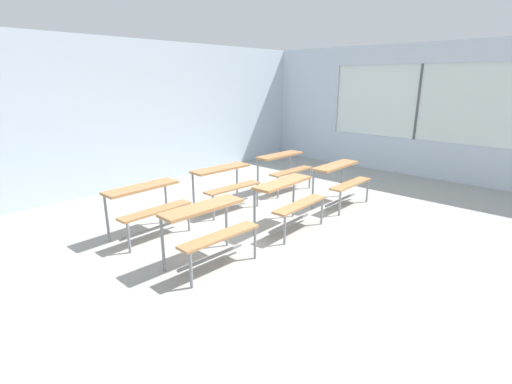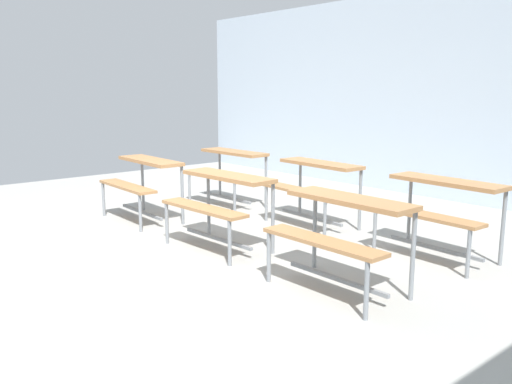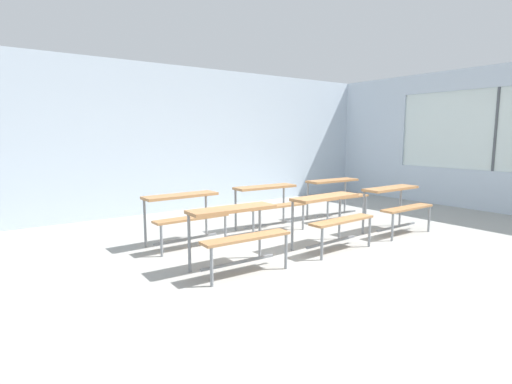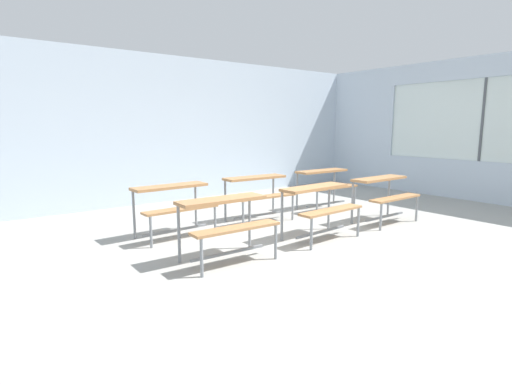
{
  "view_description": "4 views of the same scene",
  "coord_description": "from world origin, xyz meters",
  "px_view_note": "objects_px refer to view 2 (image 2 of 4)",
  "views": [
    {
      "loc": [
        -4.01,
        -2.76,
        2.23
      ],
      "look_at": [
        0.24,
        1.19,
        0.47
      ],
      "focal_mm": 26.24,
      "sensor_mm": 36.0,
      "label": 1
    },
    {
      "loc": [
        4.48,
        -2.59,
        1.58
      ],
      "look_at": [
        -0.1,
        1.34,
        0.42
      ],
      "focal_mm": 37.72,
      "sensor_mm": 36.0,
      "label": 2
    },
    {
      "loc": [
        -3.8,
        -3.3,
        1.6
      ],
      "look_at": [
        -0.53,
        1.23,
        0.79
      ],
      "focal_mm": 28.0,
      "sensor_mm": 36.0,
      "label": 3
    },
    {
      "loc": [
        -3.8,
        -3.3,
        1.6
      ],
      "look_at": [
        -0.42,
        1.13,
        0.66
      ],
      "focal_mm": 28.0,
      "sensor_mm": 36.0,
      "label": 4
    }
  ],
  "objects_px": {
    "desk_bench_r1c0": "(228,164)",
    "desk_bench_r0c2": "(341,221)",
    "desk_bench_r1c1": "(313,178)",
    "desk_bench_r0c0": "(143,174)",
    "desk_bench_r0c1": "(220,193)",
    "desk_bench_r1c2": "(439,199)"
  },
  "relations": [
    {
      "from": "desk_bench_r1c0",
      "to": "desk_bench_r0c2",
      "type": "bearing_deg",
      "value": -24.12
    },
    {
      "from": "desk_bench_r1c0",
      "to": "desk_bench_r1c1",
      "type": "relative_size",
      "value": 0.99
    },
    {
      "from": "desk_bench_r0c0",
      "to": "desk_bench_r0c1",
      "type": "relative_size",
      "value": 0.99
    },
    {
      "from": "desk_bench_r1c0",
      "to": "desk_bench_r0c0",
      "type": "bearing_deg",
      "value": -90.04
    },
    {
      "from": "desk_bench_r0c2",
      "to": "desk_bench_r1c0",
      "type": "distance_m",
      "value": 3.41
    },
    {
      "from": "desk_bench_r1c0",
      "to": "desk_bench_r1c2",
      "type": "relative_size",
      "value": 0.99
    },
    {
      "from": "desk_bench_r0c1",
      "to": "desk_bench_r0c2",
      "type": "relative_size",
      "value": 1.02
    },
    {
      "from": "desk_bench_r0c0",
      "to": "desk_bench_r1c2",
      "type": "xyz_separation_m",
      "value": [
        3.16,
        1.37,
        0.0
      ]
    },
    {
      "from": "desk_bench_r0c0",
      "to": "desk_bench_r0c2",
      "type": "height_order",
      "value": "same"
    },
    {
      "from": "desk_bench_r0c1",
      "to": "desk_bench_r1c1",
      "type": "bearing_deg",
      "value": 88.66
    },
    {
      "from": "desk_bench_r0c2",
      "to": "desk_bench_r1c1",
      "type": "distance_m",
      "value": 2.08
    },
    {
      "from": "desk_bench_r0c2",
      "to": "desk_bench_r1c0",
      "type": "height_order",
      "value": "same"
    },
    {
      "from": "desk_bench_r0c0",
      "to": "desk_bench_r1c0",
      "type": "relative_size",
      "value": 1.0
    },
    {
      "from": "desk_bench_r0c1",
      "to": "desk_bench_r1c0",
      "type": "height_order",
      "value": "same"
    },
    {
      "from": "desk_bench_r0c1",
      "to": "desk_bench_r1c0",
      "type": "distance_m",
      "value": 2.08
    },
    {
      "from": "desk_bench_r1c1",
      "to": "desk_bench_r0c1",
      "type": "bearing_deg",
      "value": -85.8
    },
    {
      "from": "desk_bench_r0c1",
      "to": "desk_bench_r1c0",
      "type": "relative_size",
      "value": 1.01
    },
    {
      "from": "desk_bench_r1c0",
      "to": "desk_bench_r1c2",
      "type": "distance_m",
      "value": 3.19
    },
    {
      "from": "desk_bench_r0c0",
      "to": "desk_bench_r1c1",
      "type": "distance_m",
      "value": 2.06
    },
    {
      "from": "desk_bench_r0c1",
      "to": "desk_bench_r1c2",
      "type": "xyz_separation_m",
      "value": [
        1.59,
        1.37,
        0.0
      ]
    },
    {
      "from": "desk_bench_r0c2",
      "to": "desk_bench_r1c2",
      "type": "relative_size",
      "value": 0.98
    },
    {
      "from": "desk_bench_r1c2",
      "to": "desk_bench_r0c2",
      "type": "bearing_deg",
      "value": -89.6
    }
  ]
}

